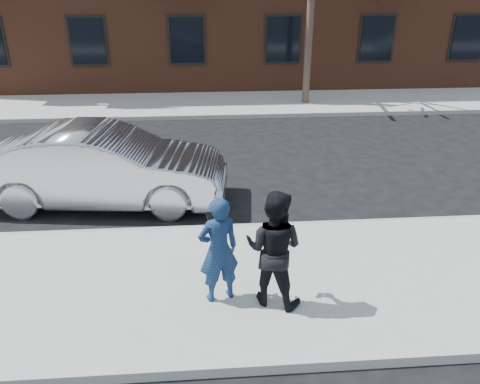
{
  "coord_description": "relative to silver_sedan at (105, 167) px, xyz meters",
  "views": [
    {
      "loc": [
        0.73,
        -6.2,
        4.39
      ],
      "look_at": [
        1.23,
        0.4,
        1.36
      ],
      "focal_mm": 35.0,
      "sensor_mm": 36.0,
      "label": 1
    }
  ],
  "objects": [
    {
      "name": "man_peacoat",
      "position": [
        3.01,
        -3.77,
        0.19
      ],
      "size": [
        1.04,
        0.95,
        1.73
      ],
      "rotation": [
        0.0,
        0.0,
        2.7
      ],
      "color": "black",
      "rests_on": "near_sidewalk"
    },
    {
      "name": "near_sidewalk",
      "position": [
        1.4,
        -3.29,
        -0.75
      ],
      "size": [
        50.0,
        3.5,
        0.15
      ],
      "primitive_type": "cube",
      "color": "#9A9892",
      "rests_on": "ground"
    },
    {
      "name": "man_hoodie",
      "position": [
        2.25,
        -3.66,
        0.13
      ],
      "size": [
        0.67,
        0.54,
        1.61
      ],
      "rotation": [
        0.0,
        0.0,
        3.45
      ],
      "color": "navy",
      "rests_on": "near_sidewalk"
    },
    {
      "name": "silver_sedan",
      "position": [
        0.0,
        0.0,
        0.0
      ],
      "size": [
        5.17,
        2.22,
        1.65
      ],
      "primitive_type": "imported",
      "rotation": [
        0.0,
        0.0,
        1.47
      ],
      "color": "#B7BABF",
      "rests_on": "ground"
    },
    {
      "name": "near_curb",
      "position": [
        1.4,
        -1.49,
        -0.75
      ],
      "size": [
        50.0,
        0.1,
        0.15
      ],
      "primitive_type": "cube",
      "color": "#999691",
      "rests_on": "ground"
    },
    {
      "name": "far_curb",
      "position": [
        1.4,
        6.41,
        -0.75
      ],
      "size": [
        50.0,
        0.1,
        0.15
      ],
      "primitive_type": "cube",
      "color": "#999691",
      "rests_on": "ground"
    },
    {
      "name": "far_sidewalk",
      "position": [
        1.4,
        8.21,
        -0.75
      ],
      "size": [
        50.0,
        3.5,
        0.15
      ],
      "primitive_type": "cube",
      "color": "#9A9892",
      "rests_on": "ground"
    },
    {
      "name": "ground",
      "position": [
        1.4,
        -3.04,
        -0.83
      ],
      "size": [
        100.0,
        100.0,
        0.0
      ],
      "primitive_type": "plane",
      "color": "black",
      "rests_on": "ground"
    }
  ]
}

